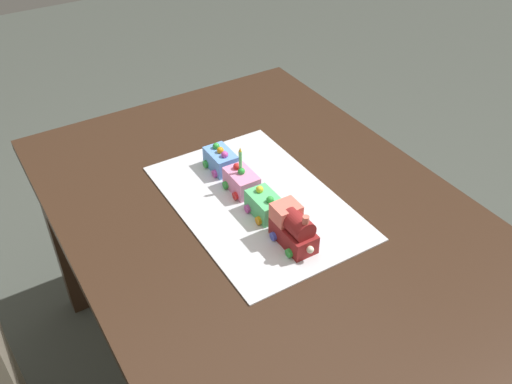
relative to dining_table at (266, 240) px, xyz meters
The scene contains 8 objects.
ground_plane 0.63m from the dining_table, ahead, with size 8.00×8.00×0.00m, color #474C44.
dining_table is the anchor object (origin of this frame).
cake_board 0.12m from the dining_table, ahead, with size 0.60×0.40×0.00m, color silver.
cake_locomotive 0.21m from the dining_table, behind, with size 0.14×0.08×0.12m.
cake_car_gondola_mint_green 0.14m from the dining_table, 129.14° to the left, with size 0.10×0.08×0.07m.
cake_car_caboose_bubblegum 0.18m from the dining_table, ahead, with size 0.10×0.08×0.07m.
cake_car_tanker_sky_blue 0.27m from the dining_table, ahead, with size 0.10×0.08×0.07m.
birthday_candle 0.24m from the dining_table, ahead, with size 0.01×0.01×0.06m.
Camera 1 is at (-0.94, 0.61, 1.68)m, focal length 39.07 mm.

